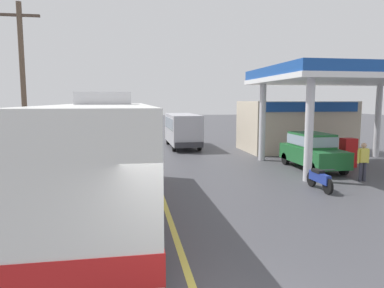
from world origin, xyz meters
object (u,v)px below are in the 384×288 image
coach_bus_main (105,158)px  minibus_opposing_lane (182,128)px  car_at_pump (312,149)px  motorcycle_parked_forecourt (319,179)px  pedestrian_near_pump (363,160)px

coach_bus_main → minibus_opposing_lane: 15.63m
car_at_pump → minibus_opposing_lane: size_ratio=0.69×
coach_bus_main → motorcycle_parked_forecourt: 8.15m
car_at_pump → motorcycle_parked_forecourt: 4.45m
pedestrian_near_pump → car_at_pump: bearing=105.1°
car_at_pump → pedestrian_near_pump: (0.78, -2.90, -0.08)m
coach_bus_main → car_at_pump: size_ratio=2.63×
pedestrian_near_pump → coach_bus_main: bearing=-166.0°
motorcycle_parked_forecourt → coach_bus_main: bearing=-169.1°
coach_bus_main → car_at_pump: coach_bus_main is taller
coach_bus_main → minibus_opposing_lane: size_ratio=1.80×
motorcycle_parked_forecourt → pedestrian_near_pump: 2.90m
car_at_pump → pedestrian_near_pump: 3.00m
car_at_pump → pedestrian_near_pump: bearing=-74.9°
coach_bus_main → pedestrian_near_pump: (10.54, 2.63, -0.79)m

